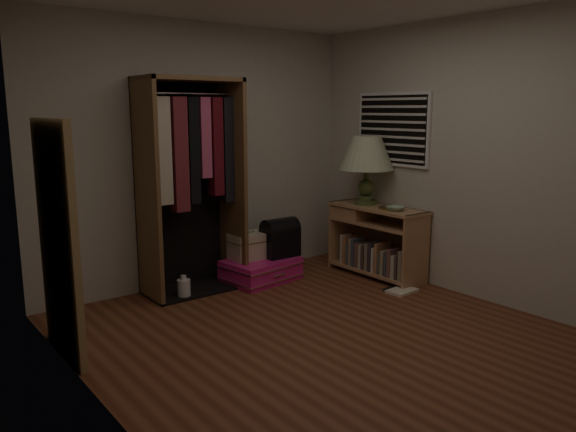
# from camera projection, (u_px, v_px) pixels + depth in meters

# --- Properties ---
(ground) EXTENTS (4.00, 4.00, 0.00)m
(ground) POSITION_uv_depth(u_px,v_px,m) (333.00, 340.00, 4.34)
(ground) COLOR #5F2E1B
(ground) RESTS_ON ground
(room_walls) EXTENTS (3.52, 4.02, 2.60)m
(room_walls) POSITION_uv_depth(u_px,v_px,m) (339.00, 145.00, 4.14)
(room_walls) COLOR beige
(room_walls) RESTS_ON ground
(console_bookshelf) EXTENTS (0.42, 1.12, 0.75)m
(console_bookshelf) POSITION_uv_depth(u_px,v_px,m) (374.00, 239.00, 6.00)
(console_bookshelf) COLOR #AC7B53
(console_bookshelf) RESTS_ON ground
(open_wardrobe) EXTENTS (0.95, 0.50, 2.05)m
(open_wardrobe) POSITION_uv_depth(u_px,v_px,m) (192.00, 169.00, 5.35)
(open_wardrobe) COLOR brown
(open_wardrobe) RESTS_ON ground
(floor_mirror) EXTENTS (0.06, 0.80, 1.70)m
(floor_mirror) POSITION_uv_depth(u_px,v_px,m) (58.00, 241.00, 3.93)
(floor_mirror) COLOR #9E7B4C
(floor_mirror) RESTS_ON ground
(pink_suitcase) EXTENTS (0.82, 0.63, 0.23)m
(pink_suitcase) POSITION_uv_depth(u_px,v_px,m) (261.00, 270.00, 5.83)
(pink_suitcase) COLOR #DB1A76
(pink_suitcase) RESTS_ON ground
(train_case) EXTENTS (0.40, 0.28, 0.29)m
(train_case) POSITION_uv_depth(u_px,v_px,m) (249.00, 246.00, 5.81)
(train_case) COLOR #C4B496
(train_case) RESTS_ON pink_suitcase
(black_bag) EXTENTS (0.38, 0.25, 0.41)m
(black_bag) POSITION_uv_depth(u_px,v_px,m) (280.00, 237.00, 5.89)
(black_bag) COLOR black
(black_bag) RESTS_ON pink_suitcase
(table_lamp) EXTENTS (0.72, 0.72, 0.73)m
(table_lamp) POSITION_uv_depth(u_px,v_px,m) (367.00, 155.00, 5.95)
(table_lamp) COLOR #3F5127
(table_lamp) RESTS_ON console_bookshelf
(brass_tray) EXTENTS (0.28, 0.28, 0.01)m
(brass_tray) POSITION_uv_depth(u_px,v_px,m) (391.00, 208.00, 5.77)
(brass_tray) COLOR #A78140
(brass_tray) RESTS_ON console_bookshelf
(ceramic_bowl) EXTENTS (0.23, 0.23, 0.04)m
(ceramic_bowl) POSITION_uv_depth(u_px,v_px,m) (395.00, 209.00, 5.65)
(ceramic_bowl) COLOR #95B399
(ceramic_bowl) RESTS_ON console_bookshelf
(white_jug) EXTENTS (0.16, 0.16, 0.22)m
(white_jug) POSITION_uv_depth(u_px,v_px,m) (184.00, 288.00, 5.30)
(white_jug) COLOR white
(white_jug) RESTS_ON ground
(floor_book) EXTENTS (0.31, 0.25, 0.03)m
(floor_book) POSITION_uv_depth(u_px,v_px,m) (399.00, 290.00, 5.51)
(floor_book) COLOR beige
(floor_book) RESTS_ON ground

